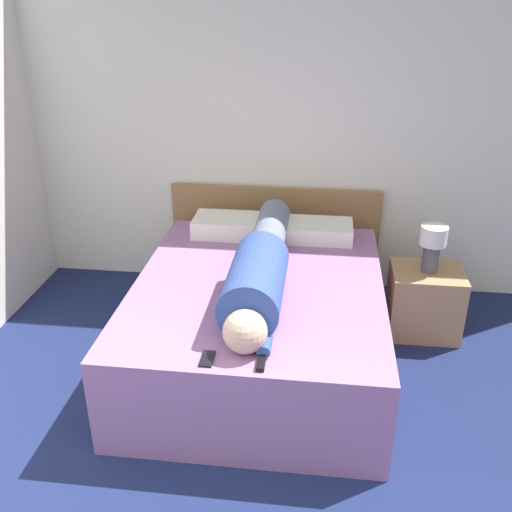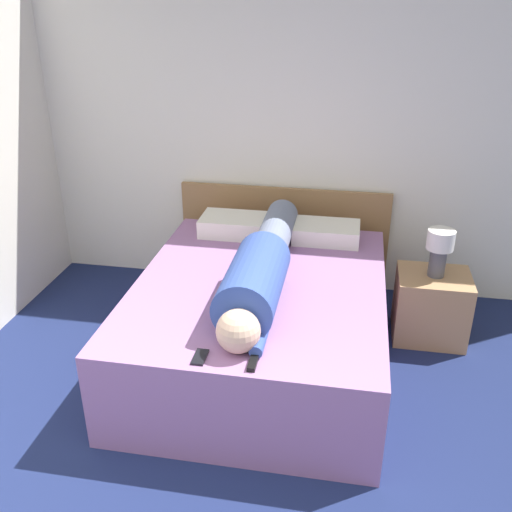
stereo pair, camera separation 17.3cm
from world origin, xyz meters
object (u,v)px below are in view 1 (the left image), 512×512
table_lamp (433,244)px  pillow_near_headboard (228,226)px  bed (259,322)px  nightstand (424,301)px  tv_remote (262,361)px  pillow_second (320,231)px  cell_phone (207,359)px  person_lying (260,269)px

table_lamp → pillow_near_headboard: size_ratio=0.67×
bed → nightstand: (1.13, 0.51, -0.05)m
pillow_near_headboard → tv_remote: 1.63m
table_lamp → pillow_second: table_lamp is taller
bed → tv_remote: (0.11, -0.84, 0.31)m
cell_phone → tv_remote: bearing=0.9°
table_lamp → tv_remote: size_ratio=2.23×
pillow_second → nightstand: bearing=-16.3°
nightstand → person_lying: 1.36m
pillow_near_headboard → tv_remote: pillow_near_headboard is taller
table_lamp → pillow_second: size_ratio=0.71×
person_lying → tv_remote: 0.77m
bed → person_lying: person_lying is taller
pillow_second → cell_phone: bearing=-108.3°
pillow_near_headboard → table_lamp: bearing=-8.8°
bed → nightstand: bed is taller
pillow_second → pillow_near_headboard: bearing=180.0°
person_lying → pillow_second: bearing=67.4°
table_lamp → person_lying: bearing=-151.5°
bed → pillow_second: size_ratio=4.03×
person_lying → cell_phone: (-0.18, -0.75, -0.14)m
bed → pillow_near_headboard: size_ratio=3.83×
table_lamp → cell_phone: (-1.29, -1.35, -0.09)m
table_lamp → person_lying: person_lying is taller
bed → cell_phone: 0.91m
nightstand → person_lying: bearing=-151.5°
bed → nightstand: size_ratio=3.89×
bed → cell_phone: size_ratio=14.72×
nightstand → table_lamp: 0.45m
person_lying → pillow_near_headboard: bearing=112.2°
pillow_near_headboard → pillow_second: (0.68, 0.00, -0.01)m
tv_remote → pillow_second: bearing=81.0°
pillow_second → bed: bearing=-116.3°
pillow_second → cell_phone: size_ratio=3.65×
nightstand → pillow_near_headboard: pillow_near_headboard is taller
nightstand → bed: bearing=-155.8°
table_lamp → cell_phone: table_lamp is taller
person_lying → pillow_second: size_ratio=3.72×
bed → cell_phone: (-0.16, -0.85, 0.30)m
pillow_near_headboard → person_lying: bearing=-67.8°
cell_phone → table_lamp: bearing=46.4°
table_lamp → person_lying: (-1.11, -0.60, 0.04)m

